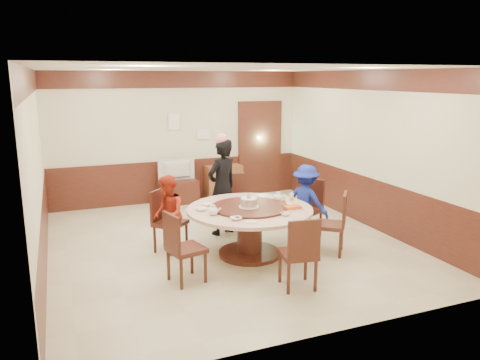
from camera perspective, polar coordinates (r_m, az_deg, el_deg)
name	(u,v)px	position (r m, az deg, el deg)	size (l,w,h in m)	color
room	(226,179)	(7.48, -1.69, 0.10)	(6.00, 6.04, 2.84)	beige
banquet_table	(250,222)	(7.11, 1.19, -5.11)	(1.90, 1.90, 0.78)	#451D15
chair_0	(307,218)	(8.14, 8.15, -4.62)	(0.60, 0.60, 0.97)	#451D15
chair_1	(235,211)	(8.45, -0.67, -3.86)	(0.54, 0.54, 0.97)	#451D15
chair_2	(169,232)	(7.45, -8.61, -6.27)	(0.62, 0.62, 0.97)	#451D15
chair_3	(185,260)	(6.33, -6.71, -9.67)	(0.54, 0.53, 0.97)	#451D15
chair_4	(298,265)	(6.17, 7.11, -10.29)	(0.50, 0.51, 0.97)	#451D15
chair_5	(331,234)	(7.39, 11.02, -6.52)	(0.62, 0.62, 0.97)	#451D15
person_standing	(222,187)	(8.03, -2.18, -0.85)	(0.61, 0.40, 1.67)	black
person_red	(168,215)	(7.27, -8.80, -4.21)	(0.59, 0.46, 1.22)	#B12A17
person_blue	(306,202)	(7.94, 8.02, -2.64)	(0.81, 0.47, 1.26)	navy
birthday_cake	(249,202)	(6.98, 1.08, -2.75)	(0.30, 0.30, 0.20)	white
teapot_left	(213,211)	(6.69, -3.31, -3.79)	(0.17, 0.15, 0.13)	white
teapot_right	(278,197)	(7.45, 4.64, -2.12)	(0.17, 0.15, 0.13)	white
bowl_0	(207,205)	(7.18, -4.06, -3.01)	(0.14, 0.14, 0.04)	white
bowl_1	(285,214)	(6.70, 5.54, -4.16)	(0.13, 0.13, 0.04)	white
bowl_2	(236,219)	(6.47, -0.48, -4.72)	(0.16, 0.16, 0.04)	white
bowl_3	(290,205)	(7.20, 6.11, -3.00)	(0.13, 0.13, 0.04)	white
bowl_4	(202,209)	(6.94, -4.71, -3.56)	(0.17, 0.17, 0.04)	white
bowl_5	(243,197)	(7.59, 0.37, -2.13)	(0.12, 0.12, 0.04)	white
saucer_near	(251,222)	(6.38, 1.38, -5.10)	(0.18, 0.18, 0.01)	white
saucer_far	(263,197)	(7.66, 2.86, -2.09)	(0.18, 0.18, 0.01)	white
shrimp_platter	(292,208)	(6.99, 6.39, -3.42)	(0.30, 0.20, 0.06)	white
bottle_0	(284,201)	(7.17, 5.35, -2.55)	(0.06, 0.06, 0.16)	white
bottle_1	(292,198)	(7.33, 6.30, -2.23)	(0.06, 0.06, 0.16)	white
tv_stand	(178,192)	(10.19, -7.57, -1.44)	(0.85, 0.45, 0.50)	#451D15
television	(177,170)	(10.08, -7.65, 1.21)	(0.80, 0.10, 0.46)	#959698
side_cabinet	(224,182)	(10.48, -2.02, -0.24)	(0.80, 0.40, 0.75)	brown
thermos	(226,157)	(10.40, -1.66, 2.83)	(0.15, 0.15, 0.38)	silver
notice_left	(174,121)	(10.14, -8.01, 7.09)	(0.25, 0.00, 0.35)	white
notice_right	(204,134)	(10.34, -4.45, 5.60)	(0.30, 0.00, 0.22)	white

